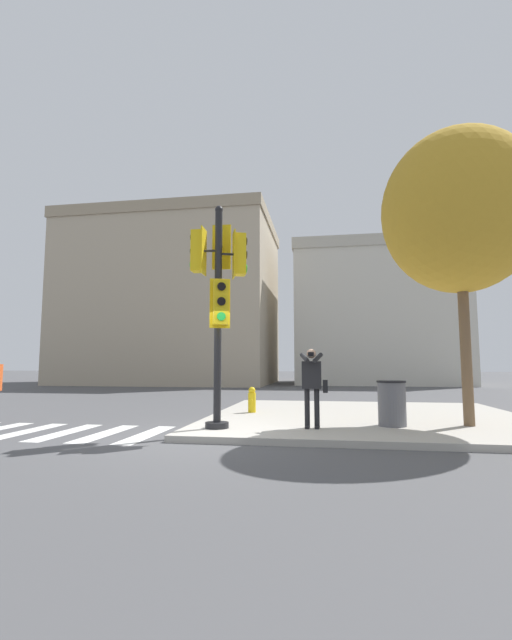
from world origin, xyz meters
The scene contains 10 objects.
ground_plane centered at (0.00, 0.00, 0.00)m, with size 160.00×160.00×0.00m, color #4C4C4F.
sidewalk_corner centered at (3.50, 3.50, 0.07)m, with size 8.00×8.00×0.13m.
crosswalk_stripes centered at (-3.47, 0.31, 0.00)m, with size 4.96×2.35×0.01m.
traffic_signal_pole centered at (0.24, 0.59, 3.14)m, with size 1.23×1.22×4.75m.
person_photographer centered at (2.19, 0.88, 1.10)m, with size 0.58×0.54×1.63m.
street_tree centered at (5.48, 1.73, 4.86)m, with size 3.37×3.37×6.60m.
fire_hydrant centered at (0.45, 3.52, 0.47)m, with size 0.21×0.27×0.69m.
trash_bin centered at (3.85, 1.45, 0.61)m, with size 0.61×0.61×0.96m.
building_left centered at (-9.11, 23.44, 6.26)m, with size 15.31×10.89×12.49m.
building_right centered at (6.27, 25.46, 5.16)m, with size 12.00×9.13×10.28m.
Camera 1 is at (2.46, -8.19, 1.44)m, focal length 24.00 mm.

